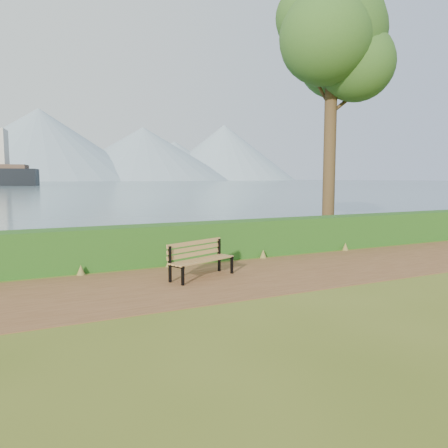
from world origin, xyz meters
TOP-DOWN VIEW (x-y plane):
  - ground at (0.00, 0.00)m, footprint 140.00×140.00m
  - path at (0.00, 0.30)m, footprint 40.00×3.40m
  - hedge at (0.00, 2.60)m, footprint 32.00×0.85m
  - water at (0.00, 260.00)m, footprint 700.00×510.00m
  - mountains at (-9.17, 406.05)m, footprint 585.00×190.00m
  - bench at (-0.87, 0.66)m, footprint 1.67×1.03m
  - tree at (5.89, 4.56)m, footprint 4.51×4.19m

SIDE VIEW (x-z plane):
  - ground at x=0.00m, z-range 0.00..0.00m
  - path at x=0.00m, z-range 0.00..0.01m
  - water at x=0.00m, z-range 0.00..0.01m
  - bench at x=-0.87m, z-range 0.06..0.87m
  - hedge at x=0.00m, z-range 0.00..1.00m
  - tree at x=5.89m, z-range 2.31..11.78m
  - mountains at x=-9.17m, z-range -7.30..62.70m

